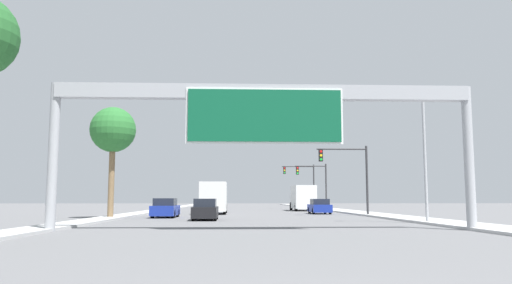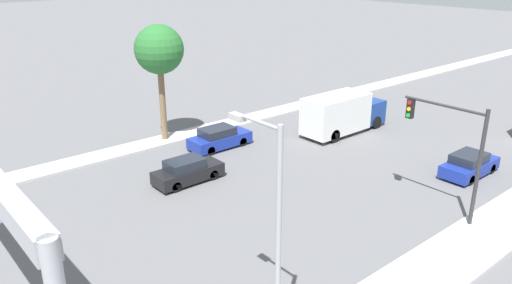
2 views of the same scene
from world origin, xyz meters
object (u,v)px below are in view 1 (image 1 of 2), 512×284
Objects in this scene: street_lamp_right at (420,144)px; traffic_light_near_intersection at (351,168)px; palm_tree_background at (113,131)px; traffic_light_mid_block at (316,179)px; car_far_center at (165,208)px; truck_box_secondary at (214,198)px; car_mid_center at (205,210)px; car_far_right at (320,207)px; traffic_light_far_intersection at (304,179)px; sign_gantry at (265,111)px; truck_box_primary at (303,198)px.

traffic_light_near_intersection is at bearing 95.34° from street_lamp_right.
traffic_light_near_intersection is 0.72× the size of palm_tree_background.
traffic_light_near_intersection is at bearing -90.38° from traffic_light_mid_block.
palm_tree_background reaches higher than car_far_center.
traffic_light_near_intersection is (12.31, -6.13, 2.61)m from truck_box_secondary.
truck_box_secondary is 14.00m from traffic_light_near_intersection.
truck_box_secondary is 23.98m from street_lamp_right.
car_far_right is at bearing 53.08° from car_mid_center.
truck_box_secondary is 1.15× the size of traffic_light_far_intersection.
street_lamp_right is at bearing -81.02° from car_far_right.
truck_box_secondary is at bearing -117.17° from traffic_light_far_intersection.
car_mid_center is at bearing -113.97° from traffic_light_mid_block.
car_far_right is at bearing 74.98° from sign_gantry.
palm_tree_background is (-19.77, -25.25, 2.68)m from traffic_light_mid_block.
traffic_light_far_intersection reaches higher than car_far_center.
sign_gantry is at bearing -82.40° from truck_box_secondary.
street_lamp_right is (1.31, -43.37, 0.48)m from traffic_light_far_intersection.
car_mid_center is at bearing -126.92° from car_far_right.
truck_box_primary is 30.13m from palm_tree_background.
truck_box_secondary reaches higher than car_far_center.
palm_tree_background is at bearing 159.49° from car_mid_center.
traffic_light_far_intersection reaches higher than traffic_light_mid_block.
car_mid_center is (-3.50, 12.10, -4.98)m from sign_gantry.
street_lamp_right reaches higher than truck_box_secondary.
car_far_center is 16.46m from traffic_light_near_intersection.
car_far_right is 0.66× the size of traffic_light_far_intersection.
truck_box_secondary is at bearing 97.60° from sign_gantry.
traffic_light_mid_block reaches higher than car_mid_center.
sign_gantry is at bearing -102.57° from traffic_light_mid_block.
palm_tree_background is (-17.83, -23.74, 5.11)m from truck_box_primary.
traffic_light_far_intersection is (-0.06, 30.00, 0.24)m from traffic_light_near_intersection.
truck_box_primary reaches higher than truck_box_secondary.
car_far_right is 17.48m from car_mid_center.
traffic_light_near_intersection is at bearing 32.98° from car_mid_center.
car_mid_center reaches higher than car_far_right.
truck_box_primary is at bearing 90.00° from car_far_right.
car_mid_center is 0.72× the size of traffic_light_mid_block.
car_far_center is 9.84m from truck_box_secondary.
traffic_light_mid_block is at bearing 82.11° from car_far_right.
sign_gantry is 3.12× the size of traffic_light_far_intersection.
truck_box_primary is 16.22m from truck_box_secondary.
car_far_right is 7.16m from traffic_light_near_intersection.
car_far_center is 7.43m from palm_tree_background.
traffic_light_mid_block is at bearing 37.80° from truck_box_primary.
car_mid_center is 14.14m from truck_box_secondary.
palm_tree_background is at bearing -128.06° from traffic_light_mid_block.
car_far_right is 0.55× the size of truck_box_primary.
sign_gantry is 27.46m from car_far_right.
traffic_light_far_intersection is (1.75, 24.01, 3.72)m from car_far_right.
palm_tree_background reaches higher than traffic_light_near_intersection.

